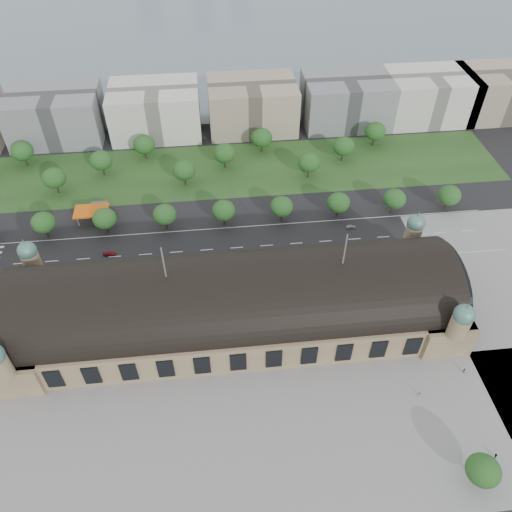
{
  "coord_description": "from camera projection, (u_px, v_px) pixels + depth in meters",
  "views": [
    {
      "loc": [
        -3.97,
        -107.48,
        135.47
      ],
      "look_at": [
        9.56,
        17.99,
        14.0
      ],
      "focal_mm": 35.0,
      "sensor_mm": 36.0,
      "label": 1
    }
  ],
  "objects": [
    {
      "name": "bus_west",
      "position": [
        190.0,
        267.0,
        188.19
      ],
      "size": [
        13.4,
        4.12,
        3.68
      ],
      "primitive_type": "imported",
      "rotation": [
        0.0,
        0.0,
        1.49
      ],
      "color": "red",
      "rests_on": "ground"
    },
    {
      "name": "tree_belt_7",
      "position": [
        225.0,
        153.0,
        233.95
      ],
      "size": [
        10.4,
        10.4,
        12.48
      ],
      "color": "#2D2116",
      "rests_on": "ground"
    },
    {
      "name": "traffic_car_4",
      "position": [
        201.0,
        257.0,
        193.98
      ],
      "size": [
        4.28,
        1.93,
        1.43
      ],
      "primitive_type": "imported",
      "rotation": [
        0.0,
        0.0,
        -1.63
      ],
      "color": "#1C1C4E",
      "rests_on": "ground"
    },
    {
      "name": "tree_belt_8",
      "position": [
        262.0,
        138.0,
        244.01
      ],
      "size": [
        10.4,
        10.4,
        12.48
      ],
      "color": "#2D2116",
      "rests_on": "ground"
    },
    {
      "name": "pedestrian_4",
      "position": [
        495.0,
        456.0,
        136.83
      ],
      "size": [
        1.14,
        1.34,
        1.93
      ],
      "primitive_type": "imported",
      "rotation": [
        0.0,
        0.0,
        4.12
      ],
      "color": "gray",
      "rests_on": "ground"
    },
    {
      "name": "traffic_car_6",
      "position": [
        417.0,
        248.0,
        197.26
      ],
      "size": [
        6.08,
        3.07,
        1.65
      ],
      "primitive_type": "imported",
      "rotation": [
        0.0,
        0.0,
        -1.63
      ],
      "color": "silver",
      "rests_on": "ground"
    },
    {
      "name": "tree_row_5",
      "position": [
        224.0,
        210.0,
        204.06
      ],
      "size": [
        9.6,
        9.6,
        11.52
      ],
      "color": "#2D2116",
      "rests_on": "ground"
    },
    {
      "name": "parked_car_6",
      "position": [
        168.0,
        283.0,
        184.02
      ],
      "size": [
        5.38,
        4.67,
        1.49
      ],
      "primitive_type": "imported",
      "rotation": [
        0.0,
        0.0,
        -0.95
      ],
      "color": "black",
      "rests_on": "ground"
    },
    {
      "name": "tree_belt_2",
      "position": [
        22.0,
        151.0,
        235.21
      ],
      "size": [
        10.4,
        10.4,
        12.48
      ],
      "color": "#2D2116",
      "rests_on": "ground"
    },
    {
      "name": "tree_row_6",
      "position": [
        282.0,
        207.0,
        205.92
      ],
      "size": [
        9.6,
        9.6,
        11.52
      ],
      "color": "#2D2116",
      "rests_on": "ground"
    },
    {
      "name": "parked_car_1",
      "position": [
        97.0,
        281.0,
        184.75
      ],
      "size": [
        5.76,
        4.37,
        1.45
      ],
      "primitive_type": "imported",
      "rotation": [
        0.0,
        0.0,
        -1.14
      ],
      "color": "maroon",
      "rests_on": "ground"
    },
    {
      "name": "pedestrian_2",
      "position": [
        464.0,
        370.0,
        156.6
      ],
      "size": [
        0.95,
        1.05,
        1.87
      ],
      "primitive_type": "imported",
      "rotation": [
        0.0,
        0.0,
        2.17
      ],
      "color": "gray",
      "rests_on": "ground"
    },
    {
      "name": "tree_row_3",
      "position": [
        104.0,
        218.0,
        200.36
      ],
      "size": [
        9.6,
        9.6,
        11.52
      ],
      "color": "#2D2116",
      "rests_on": "ground"
    },
    {
      "name": "tree_belt_4",
      "position": [
        101.0,
        160.0,
        229.55
      ],
      "size": [
        10.4,
        10.4,
        12.48
      ],
      "color": "#2D2116",
      "rests_on": "ground"
    },
    {
      "name": "tree_belt_5",
      "position": [
        144.0,
        144.0,
        239.61
      ],
      "size": [
        10.4,
        10.4,
        12.48
      ],
      "color": "#2D2116",
      "rests_on": "ground"
    },
    {
      "name": "petrol_station",
      "position": [
        96.0,
        209.0,
        211.8
      ],
      "size": [
        14.0,
        13.0,
        5.05
      ],
      "color": "#DF590D",
      "rests_on": "ground"
    },
    {
      "name": "office_2",
      "position": [
        56.0,
        115.0,
        252.02
      ],
      "size": [
        45.0,
        32.0,
        24.0
      ],
      "primitive_type": "cube",
      "color": "gray",
      "rests_on": "ground"
    },
    {
      "name": "bus_east",
      "position": [
        312.0,
        258.0,
        191.86
      ],
      "size": [
        12.81,
        3.97,
        3.51
      ],
      "primitive_type": "imported",
      "rotation": [
        0.0,
        0.0,
        1.49
      ],
      "color": "beige",
      "rests_on": "ground"
    },
    {
      "name": "tree_row_2",
      "position": [
        43.0,
        223.0,
        198.5
      ],
      "size": [
        9.6,
        9.6,
        11.52
      ],
      "color": "#2D2116",
      "rests_on": "ground"
    },
    {
      "name": "parked_car_5",
      "position": [
        88.0,
        288.0,
        182.21
      ],
      "size": [
        5.27,
        3.97,
        1.33
      ],
      "primitive_type": "imported",
      "rotation": [
        0.0,
        0.0,
        -1.15
      ],
      "color": "#94999C",
      "rests_on": "ground"
    },
    {
      "name": "plaza_south",
      "position": [
        281.0,
        443.0,
        140.5
      ],
      "size": [
        190.0,
        48.0,
        0.12
      ],
      "primitive_type": "cube",
      "color": "gray",
      "rests_on": "ground"
    },
    {
      "name": "tree_row_8",
      "position": [
        395.0,
        199.0,
        209.62
      ],
      "size": [
        9.6,
        9.6,
        11.52
      ],
      "color": "#2D2116",
      "rests_on": "ground"
    },
    {
      "name": "parked_car_3",
      "position": [
        113.0,
        287.0,
        182.47
      ],
      "size": [
        4.58,
        4.14,
        1.51
      ],
      "primitive_type": "imported",
      "rotation": [
        0.0,
        0.0,
        -0.9
      ],
      "color": "#5A5E62",
      "rests_on": "ground"
    },
    {
      "name": "office_3",
      "position": [
        156.0,
        110.0,
        255.88
      ],
      "size": [
        45.0,
        32.0,
        24.0
      ],
      "primitive_type": "cube",
      "color": "silver",
      "rests_on": "ground"
    },
    {
      "name": "grass_belt",
      "position": [
        188.0,
        172.0,
        236.71
      ],
      "size": [
        300.0,
        45.0,
        0.1
      ],
      "primitive_type": "cube",
      "color": "#22441B",
      "rests_on": "ground"
    },
    {
      "name": "tree_plaza_s",
      "position": [
        483.0,
        470.0,
        128.18
      ],
      "size": [
        9.0,
        9.0,
        10.64
      ],
      "color": "#2D2116",
      "rests_on": "ground"
    },
    {
      "name": "parked_car_4",
      "position": [
        134.0,
        278.0,
        185.94
      ],
      "size": [
        4.08,
        3.45,
        1.32
      ],
      "primitive_type": "imported",
      "rotation": [
        0.0,
        0.0,
        -0.96
      ],
      "color": "silver",
      "rests_on": "ground"
    },
    {
      "name": "office_5",
      "position": [
        346.0,
        100.0,
        263.6
      ],
      "size": [
        45.0,
        32.0,
        24.0
      ],
      "primitive_type": "cube",
      "color": "gray",
      "rests_on": "ground"
    },
    {
      "name": "parked_car_2",
      "position": [
        45.0,
        292.0,
        180.62
      ],
      "size": [
        4.95,
        4.18,
        1.36
      ],
      "primitive_type": "imported",
      "rotation": [
        0.0,
        0.0,
        -0.98
      ],
      "color": "#1D1B4C",
      "rests_on": "ground"
    },
    {
      "name": "lake",
      "position": [
        205.0,
        20.0,
        384.71
      ],
      "size": [
        700.0,
        320.0,
        0.08
      ],
      "primitive_type": "cube",
      "color": "slate",
      "rests_on": "ground"
    },
    {
      "name": "office_4",
      "position": [
        252.0,
        105.0,
        259.74
      ],
      "size": [
        45.0,
        32.0,
        24.0
      ],
      "primitive_type": "cube",
      "color": "tan",
      "rests_on": "ground"
    },
    {
      "name": "tree_row_7",
      "position": [
        339.0,
        203.0,
        207.77
      ],
      "size": [
        9.6,
        9.6,
        11.52
      ],
      "color": "#2D2116",
      "rests_on": "ground"
    },
    {
      "name": "tree_belt_3",
      "position": [
        54.0,
        178.0,
        219.48
      ],
      "size": [
        10.4,
        10.4,
        12.48
      ],
      "color": "#2D2116",
      "rests_on": "ground"
    },
    {
      "name": "traffic_car_5",
      "position": [
        351.0,
        227.0,
        206.94
      ],
      "size": [
        3.95,
        1.53,
        1.29
      ],
      "primitive_type": "imported",
      "rotation": [
        0.0,
        0.0,
        1.53
      ],
      "color": "#5B5F63",
      "rests_on": "ground"
    },
    {
      "name": "tree_row_4",
      "position": [
        165.0,
        214.0,
        202.21
      ],
      "size": [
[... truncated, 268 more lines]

